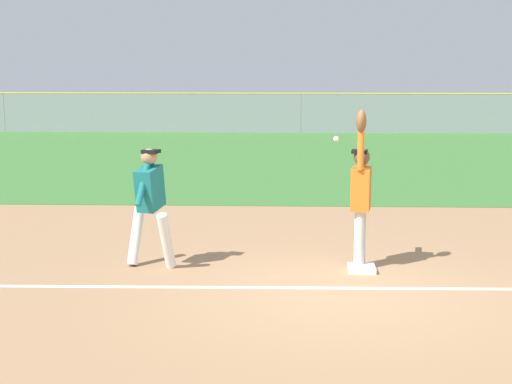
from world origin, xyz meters
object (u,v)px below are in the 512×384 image
runner (150,199)px  parked_car_white (168,112)px  parked_car_black (432,113)px  parked_car_green (297,112)px  baseball (336,139)px  first_base (362,268)px  fielder (361,191)px

runner → parked_car_white: size_ratio=0.38×
runner → parked_car_white: runner is taller
parked_car_white → parked_car_black: (12.48, 0.16, 0.00)m
parked_car_green → runner: bearing=-92.7°
baseball → parked_car_black: (6.29, 25.70, -1.21)m
first_base → parked_car_green: bearing=91.0°
first_base → baseball: baseball is taller
fielder → parked_car_white: fielder is taller
parked_car_white → parked_car_green: (6.12, 0.63, 0.00)m
fielder → runner: fielder is taller
baseball → parked_car_green: baseball is taller
baseball → parked_car_black: bearing=76.2°
runner → parked_car_green: bearing=100.5°
fielder → runner: (-2.99, -0.05, -0.12)m
first_base → parked_car_green: size_ratio=0.08×
first_base → fielder: bearing=95.0°
first_base → runner: size_ratio=0.22×
parked_car_black → fielder: bearing=-101.4°
parked_car_white → runner: bearing=-85.9°
parked_car_green → parked_car_white: bearing=-171.3°
first_base → parked_car_white: bearing=104.5°
fielder → first_base: bearing=105.2°
fielder → baseball: fielder is taller
parked_car_green → parked_car_black: size_ratio=1.01×
parked_car_white → parked_car_black: size_ratio=1.02×
parked_car_green → parked_car_black: same height
runner → baseball: baseball is taller
runner → parked_car_white: (-3.57, 25.37, -0.32)m
baseball → parked_car_black: size_ratio=0.02×
runner → parked_car_white: bearing=114.1°
first_base → parked_car_white: size_ratio=0.08×
parked_car_white → parked_car_black: bearing=-3.2°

